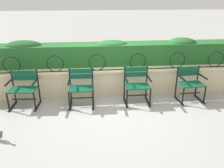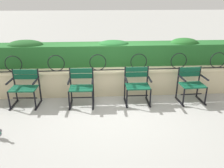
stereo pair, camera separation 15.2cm
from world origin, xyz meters
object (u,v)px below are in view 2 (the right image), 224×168
park_chair_rightmost (191,83)px  park_chair_centre_right (137,84)px  park_chair_leftmost (25,86)px  park_chair_centre_left (81,86)px

park_chair_rightmost → park_chair_centre_right: bearing=180.0°
park_chair_leftmost → park_chair_rightmost: park_chair_leftmost is taller
park_chair_leftmost → park_chair_centre_left: (1.33, -0.06, 0.00)m
park_chair_centre_left → park_chair_centre_right: (1.33, 0.02, 0.00)m
park_chair_centre_left → park_chair_rightmost: park_chair_centre_left is taller
park_chair_centre_left → park_chair_centre_right: bearing=1.0°
park_chair_leftmost → park_chair_centre_right: park_chair_centre_right is taller
park_chair_leftmost → park_chair_centre_left: size_ratio=0.97×
park_chair_leftmost → park_chair_rightmost: size_ratio=1.02×
park_chair_leftmost → park_chair_centre_right: (2.66, -0.04, 0.00)m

